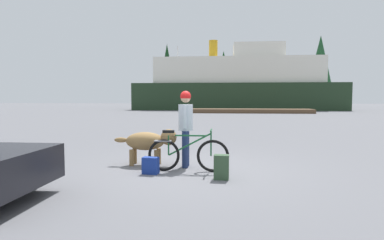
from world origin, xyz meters
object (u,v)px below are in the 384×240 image
dog (149,141)px  ferry_boat (238,85)px  sailboat_moored (178,105)px  handbag_pannier (151,166)px  person_cyclist (186,121)px  bicycle (187,154)px  backpack (221,167)px

dog → ferry_boat: 36.26m
ferry_boat → sailboat_moored: (-7.91, 0.34, -2.65)m
handbag_pannier → sailboat_moored: size_ratio=0.04×
dog → handbag_pannier: dog is taller
person_cyclist → dog: bearing=172.6°
bicycle → dog: bearing=148.6°
dog → backpack: 2.07m
handbag_pannier → sailboat_moored: sailboat_moored is taller
dog → person_cyclist: bearing=-7.4°
dog → handbag_pannier: (0.23, -0.87, -0.38)m
dog → ferry_boat: bearing=84.7°
person_cyclist → handbag_pannier: bearing=-129.6°
dog → handbag_pannier: bearing=-75.5°
dog → ferry_boat: size_ratio=0.06×
person_cyclist → sailboat_moored: (-5.44, 36.47, -0.52)m
backpack → handbag_pannier: 1.47m
person_cyclist → backpack: (0.81, -1.07, -0.79)m
bicycle → backpack: bicycle is taller
bicycle → handbag_pannier: bicycle is taller
person_cyclist → backpack: 1.56m
bicycle → dog: size_ratio=1.17×
ferry_boat → sailboat_moored: size_ratio=3.11×
bicycle → ferry_boat: ferry_boat is taller
ferry_boat → sailboat_moored: bearing=177.5°
bicycle → handbag_pannier: size_ratio=4.99×
person_cyclist → backpack: size_ratio=3.63×
backpack → handbag_pannier: backpack is taller
backpack → ferry_boat: size_ratio=0.02×
bicycle → backpack: (0.72, -0.60, -0.14)m
person_cyclist → handbag_pannier: 1.30m
person_cyclist → handbag_pannier: (-0.63, -0.76, -0.85)m
backpack → sailboat_moored: sailboat_moored is taller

